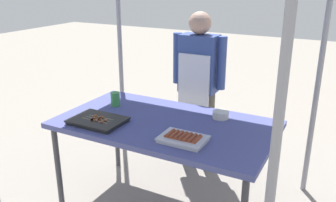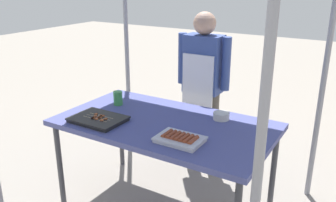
{
  "view_description": "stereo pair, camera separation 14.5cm",
  "coord_description": "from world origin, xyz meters",
  "px_view_note": "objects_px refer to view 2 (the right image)",
  "views": [
    {
      "loc": [
        1.18,
        -2.18,
        1.79
      ],
      "look_at": [
        0.0,
        0.05,
        0.9
      ],
      "focal_mm": 38.55,
      "sensor_mm": 36.0,
      "label": 1
    },
    {
      "loc": [
        1.31,
        -2.11,
        1.79
      ],
      "look_at": [
        0.0,
        0.05,
        0.9
      ],
      "focal_mm": 38.55,
      "sensor_mm": 36.0,
      "label": 2
    }
  ],
  "objects_px": {
    "stall_table": "(165,128)",
    "condiment_bowl": "(221,116)",
    "tray_grilled_sausages": "(180,139)",
    "vendor_woman": "(203,79)",
    "drink_cup_near_edge": "(118,98)",
    "tray_meat_skewers": "(98,119)"
  },
  "relations": [
    {
      "from": "condiment_bowl",
      "to": "drink_cup_near_edge",
      "type": "bearing_deg",
      "value": -170.23
    },
    {
      "from": "tray_grilled_sausages",
      "to": "vendor_woman",
      "type": "distance_m",
      "value": 1.1
    },
    {
      "from": "tray_meat_skewers",
      "to": "condiment_bowl",
      "type": "height_order",
      "value": "condiment_bowl"
    },
    {
      "from": "vendor_woman",
      "to": "condiment_bowl",
      "type": "bearing_deg",
      "value": 128.12
    },
    {
      "from": "tray_grilled_sausages",
      "to": "condiment_bowl",
      "type": "bearing_deg",
      "value": 81.49
    },
    {
      "from": "stall_table",
      "to": "tray_grilled_sausages",
      "type": "relative_size",
      "value": 5.2
    },
    {
      "from": "tray_grilled_sausages",
      "to": "condiment_bowl",
      "type": "height_order",
      "value": "condiment_bowl"
    },
    {
      "from": "stall_table",
      "to": "drink_cup_near_edge",
      "type": "xyz_separation_m",
      "value": [
        -0.53,
        0.12,
        0.11
      ]
    },
    {
      "from": "tray_meat_skewers",
      "to": "drink_cup_near_edge",
      "type": "bearing_deg",
      "value": 105.7
    },
    {
      "from": "stall_table",
      "to": "tray_grilled_sausages",
      "type": "distance_m",
      "value": 0.36
    },
    {
      "from": "stall_table",
      "to": "vendor_woman",
      "type": "relative_size",
      "value": 1.08
    },
    {
      "from": "tray_grilled_sausages",
      "to": "drink_cup_near_edge",
      "type": "bearing_deg",
      "value": 156.03
    },
    {
      "from": "tray_meat_skewers",
      "to": "tray_grilled_sausages",
      "type": "bearing_deg",
      "value": 0.86
    },
    {
      "from": "tray_grilled_sausages",
      "to": "tray_meat_skewers",
      "type": "bearing_deg",
      "value": -179.14
    },
    {
      "from": "tray_grilled_sausages",
      "to": "drink_cup_near_edge",
      "type": "relative_size",
      "value": 2.65
    },
    {
      "from": "stall_table",
      "to": "tray_grilled_sausages",
      "type": "xyz_separation_m",
      "value": [
        0.26,
        -0.24,
        0.07
      ]
    },
    {
      "from": "tray_grilled_sausages",
      "to": "condiment_bowl",
      "type": "distance_m",
      "value": 0.51
    },
    {
      "from": "tray_meat_skewers",
      "to": "drink_cup_near_edge",
      "type": "distance_m",
      "value": 0.38
    },
    {
      "from": "stall_table",
      "to": "condiment_bowl",
      "type": "height_order",
      "value": "condiment_bowl"
    },
    {
      "from": "drink_cup_near_edge",
      "to": "vendor_woman",
      "type": "xyz_separation_m",
      "value": [
        0.45,
        0.69,
        0.06
      ]
    },
    {
      "from": "tray_grilled_sausages",
      "to": "vendor_woman",
      "type": "relative_size",
      "value": 0.21
    },
    {
      "from": "tray_grilled_sausages",
      "to": "vendor_woman",
      "type": "xyz_separation_m",
      "value": [
        -0.35,
        1.04,
        0.1
      ]
    }
  ]
}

